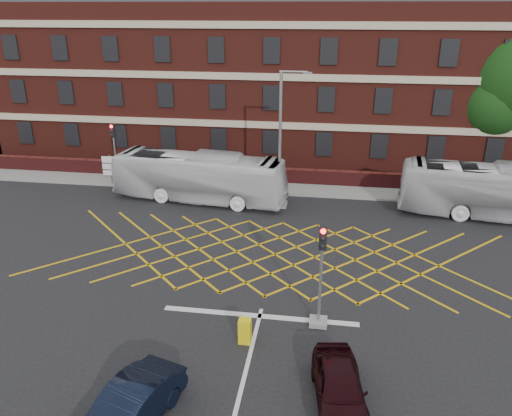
# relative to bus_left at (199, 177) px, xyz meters

# --- Properties ---
(ground) EXTENTS (120.00, 120.00, 0.00)m
(ground) POSITION_rel_bus_left_xyz_m (5.74, -8.93, -1.56)
(ground) COLOR black
(ground) RESTS_ON ground
(victorian_building) EXTENTS (51.00, 12.17, 20.40)m
(victorian_building) POSITION_rel_bus_left_xyz_m (5.99, 13.07, 6.28)
(victorian_building) COLOR #531C15
(victorian_building) RESTS_ON ground
(boundary_wall) EXTENTS (56.00, 0.50, 1.10)m
(boundary_wall) POSITION_rel_bus_left_xyz_m (5.74, 4.07, -1.01)
(boundary_wall) COLOR #4E1415
(boundary_wall) RESTS_ON ground
(far_pavement) EXTENTS (60.00, 3.00, 0.12)m
(far_pavement) POSITION_rel_bus_left_xyz_m (5.74, 3.07, -1.50)
(far_pavement) COLOR slate
(far_pavement) RESTS_ON ground
(box_junction_hatching) EXTENTS (8.22, 8.22, 0.02)m
(box_junction_hatching) POSITION_rel_bus_left_xyz_m (5.74, -6.93, -1.55)
(box_junction_hatching) COLOR #CC990C
(box_junction_hatching) RESTS_ON ground
(stop_line) EXTENTS (8.00, 0.30, 0.02)m
(stop_line) POSITION_rel_bus_left_xyz_m (5.74, -12.43, -1.55)
(stop_line) COLOR silver
(stop_line) RESTS_ON ground
(bus_left) EXTENTS (11.44, 4.02, 3.12)m
(bus_left) POSITION_rel_bus_left_xyz_m (0.00, 0.00, 0.00)
(bus_left) COLOR silver
(bus_left) RESTS_ON ground
(bus_right) EXTENTS (11.80, 3.94, 3.22)m
(bus_right) POSITION_rel_bus_left_xyz_m (18.28, -0.15, 0.05)
(bus_right) COLOR silver
(bus_right) RESTS_ON ground
(car_navy) EXTENTS (2.61, 4.44, 1.38)m
(car_navy) POSITION_rel_bus_left_xyz_m (2.73, -18.73, -0.87)
(car_navy) COLOR black
(car_navy) RESTS_ON ground
(car_maroon) EXTENTS (2.07, 4.05, 1.32)m
(car_maroon) POSITION_rel_bus_left_xyz_m (8.91, -16.81, -0.90)
(car_maroon) COLOR black
(car_maroon) RESTS_ON ground
(traffic_light_near) EXTENTS (0.70, 0.70, 4.27)m
(traffic_light_near) POSITION_rel_bus_left_xyz_m (8.12, -12.61, 0.20)
(traffic_light_near) COLOR slate
(traffic_light_near) RESTS_ON ground
(traffic_light_far) EXTENTS (0.70, 0.70, 4.27)m
(traffic_light_far) POSITION_rel_bus_left_xyz_m (-6.61, 2.33, 0.20)
(traffic_light_far) COLOR slate
(traffic_light_far) RESTS_ON ground
(street_lamp) EXTENTS (2.25, 1.00, 8.31)m
(street_lamp) POSITION_rel_bus_left_xyz_m (5.26, -0.26, 1.25)
(street_lamp) COLOR slate
(street_lamp) RESTS_ON ground
(direction_signs) EXTENTS (1.10, 0.16, 2.20)m
(direction_signs) POSITION_rel_bus_left_xyz_m (-6.80, 1.75, -0.18)
(direction_signs) COLOR gray
(direction_signs) RESTS_ON ground
(utility_cabinet) EXTENTS (0.46, 0.42, 0.98)m
(utility_cabinet) POSITION_rel_bus_left_xyz_m (5.43, -14.16, -1.07)
(utility_cabinet) COLOR yellow
(utility_cabinet) RESTS_ON ground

